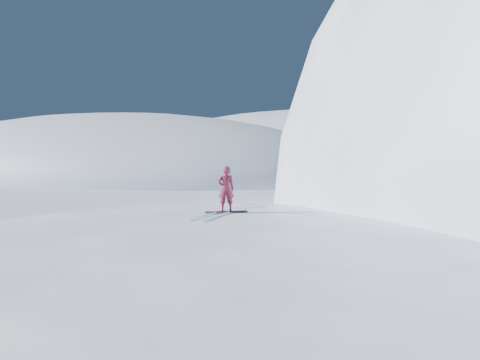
# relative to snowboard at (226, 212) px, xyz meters

# --- Properties ---
(ground) EXTENTS (400.00, 400.00, 0.00)m
(ground) POSITION_rel_snowboard_xyz_m (1.65, -3.55, -2.41)
(ground) COLOR white
(ground) RESTS_ON ground
(near_ridge) EXTENTS (36.00, 28.00, 4.80)m
(near_ridge) POSITION_rel_snowboard_xyz_m (2.65, -0.55, -2.41)
(near_ridge) COLOR white
(near_ridge) RESTS_ON ground
(far_ridge_a) EXTENTS (120.00, 70.00, 28.00)m
(far_ridge_a) POSITION_rel_snowboard_xyz_m (-68.35, 56.45, -2.41)
(far_ridge_a) COLOR white
(far_ridge_a) RESTS_ON ground
(far_ridge_c) EXTENTS (140.00, 90.00, 36.00)m
(far_ridge_c) POSITION_rel_snowboard_xyz_m (-38.35, 106.45, -2.41)
(far_ridge_c) COLOR white
(far_ridge_c) RESTS_ON ground
(wind_bumps) EXTENTS (16.00, 14.40, 1.00)m
(wind_bumps) POSITION_rel_snowboard_xyz_m (1.09, -1.43, -2.41)
(wind_bumps) COLOR white
(wind_bumps) RESTS_ON ground
(snowboard) EXTENTS (1.34, 1.20, 0.03)m
(snowboard) POSITION_rel_snowboard_xyz_m (0.00, 0.00, 0.00)
(snowboard) COLOR black
(snowboard) RESTS_ON near_ridge
(snowboarder) EXTENTS (0.70, 0.68, 1.61)m
(snowboarder) POSITION_rel_snowboard_xyz_m (0.00, 0.00, 0.82)
(snowboarder) COLOR maroon
(snowboarder) RESTS_ON snowboard
(vapor_plume) EXTENTS (9.34, 7.47, 6.54)m
(vapor_plume) POSITION_rel_snowboard_xyz_m (-61.01, 32.38, -2.41)
(vapor_plume) COLOR white
(vapor_plume) RESTS_ON ground
(board_tracks) EXTENTS (1.25, 5.97, 0.04)m
(board_tracks) POSITION_rel_snowboard_xyz_m (-0.16, 0.71, 0.01)
(board_tracks) COLOR silver
(board_tracks) RESTS_ON ground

